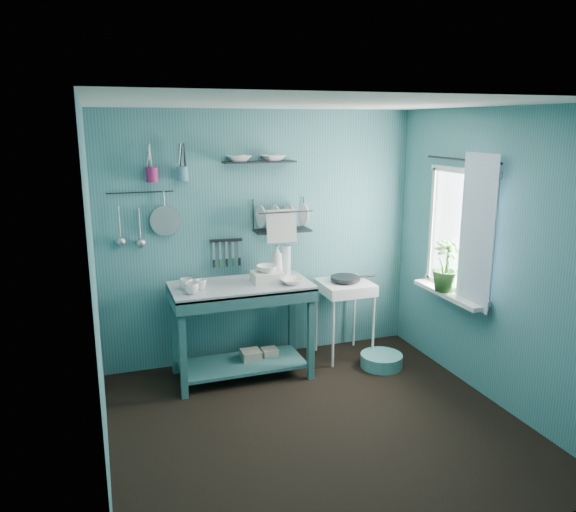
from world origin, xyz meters
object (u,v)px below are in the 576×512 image
object	(u,v)px
mug_left	(192,289)
utensil_cup_magenta	(152,175)
water_bottle	(286,260)
dish_rack	(282,215)
work_counter	(242,330)
storage_tin_small	(270,358)
soap_bottle	(277,260)
utensil_cup_teal	(182,174)
storage_tin_large	(251,361)
mug_right	(186,284)
colander	(165,220)
hotplate_stand	(344,319)
wash_tub	(267,277)
potted_plant	(446,266)
mug_mid	(201,285)
floor_basin	(381,360)
frying_pan	(345,278)

from	to	relation	value
mug_left	utensil_cup_magenta	size ratio (longest dim) A/B	0.95
water_bottle	dish_rack	xyz separation A→B (m)	(-0.01, 0.08, 0.43)
work_counter	storage_tin_small	world-z (taller)	work_counter
soap_bottle	utensil_cup_magenta	xyz separation A→B (m)	(-1.13, 0.15, 0.85)
utensil_cup_teal	storage_tin_large	xyz separation A→B (m)	(0.54, -0.30, -1.80)
mug_right	storage_tin_small	world-z (taller)	mug_right
colander	storage_tin_large	distance (m)	1.58
soap_bottle	hotplate_stand	world-z (taller)	soap_bottle
wash_tub	utensil_cup_teal	xyz separation A→B (m)	(-0.69, 0.37, 0.95)
mug_right	work_counter	bearing A→B (deg)	0.00
water_bottle	storage_tin_small	xyz separation A→B (m)	(-0.22, -0.14, -0.96)
soap_bottle	potted_plant	size ratio (longest dim) A/B	0.62
mug_right	water_bottle	distance (m)	1.05
mug_mid	water_bottle	size ratio (longest dim) A/B	0.36
wash_tub	colander	xyz separation A→B (m)	(-0.86, 0.40, 0.52)
mug_left	potted_plant	xyz separation A→B (m)	(2.31, -0.40, 0.11)
potted_plant	mug_mid	bearing A→B (deg)	167.14
water_bottle	storage_tin_large	bearing A→B (deg)	-157.96
water_bottle	storage_tin_small	world-z (taller)	water_bottle
mug_mid	wash_tub	xyz separation A→B (m)	(0.63, 0.04, 0.00)
work_counter	soap_bottle	xyz separation A→B (m)	(0.42, 0.20, 0.61)
mug_mid	colander	size ratio (longest dim) A/B	0.36
wash_tub	floor_basin	xyz separation A→B (m)	(1.11, -0.24, -0.90)
work_counter	frying_pan	xyz separation A→B (m)	(1.12, 0.11, 0.38)
utensil_cup_magenta	storage_tin_small	size ratio (longest dim) A/B	0.65
storage_tin_large	hotplate_stand	bearing A→B (deg)	3.47
soap_bottle	utensil_cup_teal	distance (m)	1.22
floor_basin	work_counter	bearing A→B (deg)	169.08
potted_plant	utensil_cup_teal	bearing A→B (deg)	158.00
work_counter	dish_rack	size ratio (longest dim) A/B	2.35
water_bottle	floor_basin	bearing A→B (deg)	-29.92
floor_basin	utensil_cup_teal	bearing A→B (deg)	161.12
mug_left	wash_tub	world-z (taller)	wash_tub
utensil_cup_magenta	floor_basin	size ratio (longest dim) A/B	0.31
dish_rack	storage_tin_large	distance (m)	1.45
floor_basin	mug_left	bearing A→B (deg)	176.83
frying_pan	storage_tin_small	distance (m)	1.10
storage_tin_large	floor_basin	distance (m)	1.30
storage_tin_large	floor_basin	world-z (taller)	storage_tin_large
dish_rack	utensil_cup_magenta	size ratio (longest dim) A/B	4.23
water_bottle	hotplate_stand	distance (m)	0.89
potted_plant	storage_tin_small	size ratio (longest dim) A/B	2.39
potted_plant	storage_tin_small	bearing A→B (deg)	157.16
mug_left	storage_tin_small	size ratio (longest dim) A/B	0.61
soap_bottle	utensil_cup_teal	world-z (taller)	utensil_cup_teal
utensil_cup_magenta	mug_left	bearing A→B (deg)	-65.46
mug_right	colander	xyz separation A→B (m)	(-0.11, 0.38, 0.52)
storage_tin_small	floor_basin	world-z (taller)	storage_tin_small
storage_tin_small	wash_tub	bearing A→B (deg)	-116.57
mug_mid	floor_basin	size ratio (longest dim) A/B	0.24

